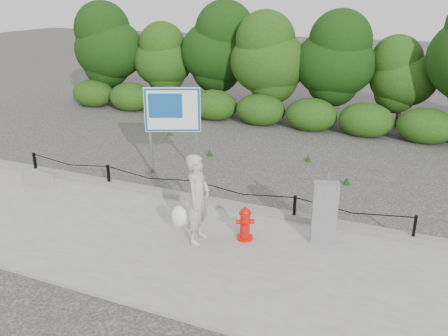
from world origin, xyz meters
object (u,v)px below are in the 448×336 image
object	(u,v)px
fire_hydrant	(245,224)
concrete_block	(37,178)
pedestrian	(197,200)
utility_cabinet	(325,213)
advertising_sign	(172,114)

from	to	relation	value
fire_hydrant	concrete_block	size ratio (longest dim) A/B	0.79
fire_hydrant	concrete_block	xyz separation A→B (m)	(-6.16, 0.64, -0.20)
pedestrian	utility_cabinet	distance (m)	2.59
fire_hydrant	pedestrian	world-z (taller)	pedestrian
pedestrian	concrete_block	xyz separation A→B (m)	(-5.28, 1.08, -0.76)
concrete_block	utility_cabinet	bearing A→B (deg)	-0.69
pedestrian	utility_cabinet	world-z (taller)	pedestrian
concrete_block	utility_cabinet	xyz separation A→B (m)	(7.66, -0.09, 0.50)
pedestrian	concrete_block	distance (m)	5.44
utility_cabinet	fire_hydrant	bearing A→B (deg)	-174.68
pedestrian	advertising_sign	size ratio (longest dim) A/B	0.76
advertising_sign	utility_cabinet	bearing A→B (deg)	-50.22
advertising_sign	fire_hydrant	bearing A→B (deg)	-65.50
fire_hydrant	pedestrian	distance (m)	1.13
pedestrian	utility_cabinet	bearing A→B (deg)	-69.88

